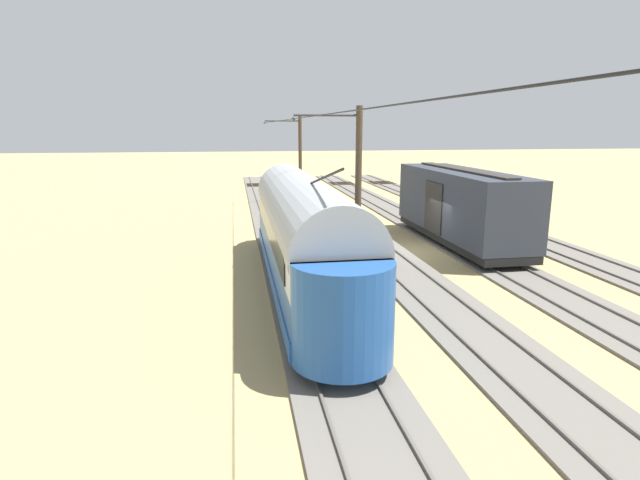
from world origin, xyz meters
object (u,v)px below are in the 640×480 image
vintage_streetcar (303,231)px  boxcar_adjacent (460,205)px  catenary_pole_foreground (299,158)px  catenary_pole_mid_near (356,185)px  switch_stand (509,212)px  track_end_bumper (326,201)px

vintage_streetcar → boxcar_adjacent: size_ratio=1.55×
catenary_pole_foreground → catenary_pole_mid_near: 19.63m
vintage_streetcar → catenary_pole_mid_near: 3.99m
catenary_pole_foreground → switch_stand: catenary_pole_foreground is taller
track_end_bumper → vintage_streetcar: bearing=77.4°
switch_stand → track_end_bumper: (10.52, -8.93, -0.30)m
vintage_streetcar → switch_stand: vintage_streetcar is taller
switch_stand → vintage_streetcar: bearing=37.1°
catenary_pole_foreground → switch_stand: 16.71m
track_end_bumper → boxcar_adjacent: bearing=107.4°
catenary_pole_foreground → switch_stand: size_ratio=5.66×
catenary_pole_foreground → track_end_bumper: size_ratio=3.89×
boxcar_adjacent → catenary_pole_mid_near: catenary_pole_mid_near is taller
boxcar_adjacent → catenary_pole_foreground: catenary_pole_foreground is taller
vintage_streetcar → track_end_bumper: 20.89m
vintage_streetcar → boxcar_adjacent: vintage_streetcar is taller
catenary_pole_mid_near → boxcar_adjacent: bearing=-152.7°
boxcar_adjacent → track_end_bumper: (4.52, -14.43, -1.76)m
vintage_streetcar → boxcar_adjacent: 10.78m
catenary_pole_mid_near → switch_stand: (-12.36, -8.78, -2.96)m
catenary_pole_mid_near → track_end_bumper: size_ratio=3.89×
switch_stand → catenary_pole_foreground: bearing=-41.3°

